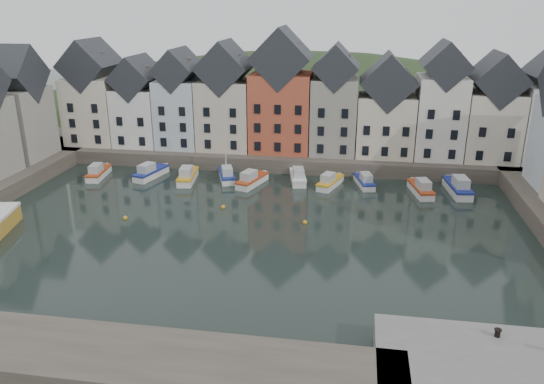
# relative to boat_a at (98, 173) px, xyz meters

# --- Properties ---
(ground) EXTENTS (260.00, 260.00, 0.00)m
(ground) POSITION_rel_boat_a_xyz_m (23.88, -16.54, -0.68)
(ground) COLOR black
(ground) RESTS_ON ground
(far_quay) EXTENTS (90.00, 16.00, 2.00)m
(far_quay) POSITION_rel_boat_a_xyz_m (23.88, 13.46, 0.32)
(far_quay) COLOR #433D33
(far_quay) RESTS_ON ground
(near_wall) EXTENTS (50.00, 6.00, 2.00)m
(near_wall) POSITION_rel_boat_a_xyz_m (13.88, -38.54, 0.32)
(near_wall) COLOR #433D33
(near_wall) RESTS_ON ground
(hillside) EXTENTS (153.60, 70.40, 64.00)m
(hillside) POSITION_rel_boat_a_xyz_m (23.90, 39.46, -18.64)
(hillside) COLOR #23351A
(hillside) RESTS_ON ground
(far_terrace) EXTENTS (72.37, 8.16, 17.78)m
(far_terrace) POSITION_rel_boat_a_xyz_m (27.09, 11.46, 8.20)
(far_terrace) COLOR beige
(far_terrace) RESTS_ON far_quay
(mooring_buoys) EXTENTS (20.50, 5.50, 0.50)m
(mooring_buoys) POSITION_rel_boat_a_xyz_m (19.88, -11.21, -0.53)
(mooring_buoys) COLOR orange
(mooring_buoys) RESTS_ON ground
(boat_a) EXTENTS (2.57, 6.09, 2.27)m
(boat_a) POSITION_rel_boat_a_xyz_m (0.00, 0.00, 0.00)
(boat_a) COLOR silver
(boat_a) RESTS_ON ground
(boat_b) EXTENTS (3.37, 6.48, 2.38)m
(boat_b) POSITION_rel_boat_a_xyz_m (7.14, 1.06, 0.03)
(boat_b) COLOR silver
(boat_b) RESTS_ON ground
(boat_c) EXTENTS (2.73, 6.52, 2.43)m
(boat_c) POSITION_rel_boat_a_xyz_m (12.73, 0.31, 0.05)
(boat_c) COLOR silver
(boat_c) RESTS_ON ground
(boat_d) EXTENTS (3.64, 6.13, 11.20)m
(boat_d) POSITION_rel_boat_a_xyz_m (17.82, 1.77, 0.05)
(boat_d) COLOR silver
(boat_d) RESTS_ON ground
(boat_e) EXTENTS (3.64, 6.33, 2.32)m
(boat_e) POSITION_rel_boat_a_xyz_m (21.59, 0.16, 0.02)
(boat_e) COLOR silver
(boat_e) RESTS_ON ground
(boat_f) EXTENTS (3.00, 6.29, 2.32)m
(boat_f) POSITION_rel_boat_a_xyz_m (27.49, 2.51, 0.02)
(boat_f) COLOR silver
(boat_f) RESTS_ON ground
(boat_g) EXTENTS (3.51, 5.97, 2.19)m
(boat_g) POSITION_rel_boat_a_xyz_m (31.85, 1.13, -0.02)
(boat_g) COLOR silver
(boat_g) RESTS_ON ground
(boat_h) EXTENTS (3.01, 5.71, 2.10)m
(boat_h) POSITION_rel_boat_a_xyz_m (36.37, 2.21, -0.05)
(boat_h) COLOR silver
(boat_h) RESTS_ON ground
(boat_i) EXTENTS (3.06, 6.33, 2.33)m
(boat_i) POSITION_rel_boat_a_xyz_m (43.39, 0.15, 0.02)
(boat_i) COLOR silver
(boat_i) RESTS_ON ground
(boat_j) EXTENTS (2.98, 7.14, 2.66)m
(boat_j) POSITION_rel_boat_a_xyz_m (48.02, 1.14, 0.12)
(boat_j) COLOR silver
(boat_j) RESTS_ON ground
(mooring_bollard) EXTENTS (0.48, 0.48, 0.56)m
(mooring_bollard) POSITION_rel_boat_a_xyz_m (44.90, -33.04, 1.63)
(mooring_bollard) COLOR black
(mooring_bollard) RESTS_ON near_quay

